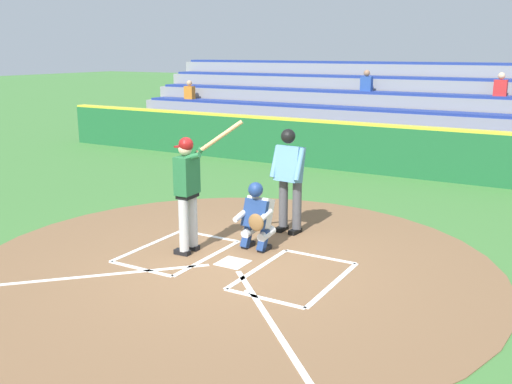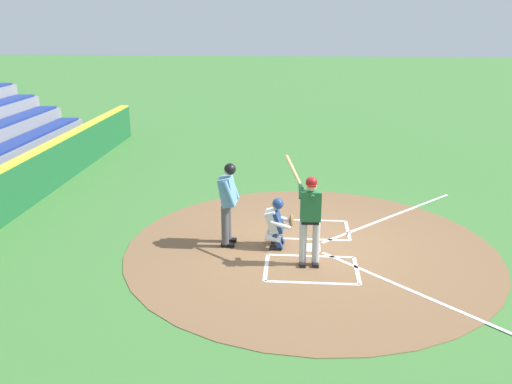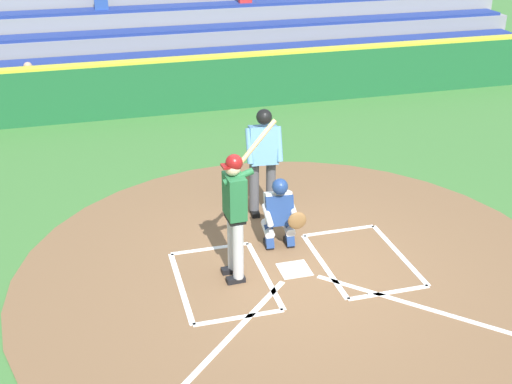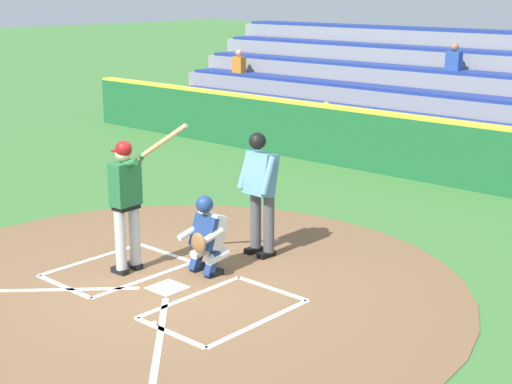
# 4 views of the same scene
# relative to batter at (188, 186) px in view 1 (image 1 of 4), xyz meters

# --- Properties ---
(ground_plane) EXTENTS (120.00, 120.00, 0.00)m
(ground_plane) POSITION_rel_batter_xyz_m (-0.85, 0.06, -1.10)
(ground_plane) COLOR #427A38
(dirt_circle) EXTENTS (8.00, 8.00, 0.01)m
(dirt_circle) POSITION_rel_batter_xyz_m (-0.85, 0.06, -1.09)
(dirt_circle) COLOR brown
(dirt_circle) RESTS_ON ground
(home_plate_and_chalk) EXTENTS (7.93, 4.91, 0.01)m
(home_plate_and_chalk) POSITION_rel_batter_xyz_m (-0.85, 0.94, -1.08)
(home_plate_and_chalk) COLOR white
(home_plate_and_chalk) RESTS_ON dirt_circle
(batter) EXTENTS (0.91, 0.75, 2.13)m
(batter) POSITION_rel_batter_xyz_m (0.00, 0.00, 0.00)
(batter) COLOR #BCBCBC
(batter) RESTS_ON ground
(catcher) EXTENTS (0.59, 0.64, 1.13)m
(catcher) POSITION_rel_batter_xyz_m (-0.85, -0.67, -0.51)
(catcher) COLOR black
(catcher) RESTS_ON ground
(plate_umpire) EXTENTS (0.60, 0.44, 1.86)m
(plate_umpire) POSITION_rel_batter_xyz_m (-0.89, -1.74, -0.02)
(plate_umpire) COLOR #4C4C51
(plate_umpire) RESTS_ON ground
(baseball) EXTENTS (0.07, 0.07, 0.07)m
(baseball) POSITION_rel_batter_xyz_m (-1.63, 0.95, -1.06)
(baseball) COLOR white
(baseball) RESTS_ON ground
(backstop_wall) EXTENTS (22.00, 0.36, 1.31)m
(backstop_wall) POSITION_rel_batter_xyz_m (-0.85, -7.44, -0.45)
(backstop_wall) COLOR #1E6033
(backstop_wall) RESTS_ON ground
(bleacher_stand) EXTENTS (20.00, 5.10, 2.78)m
(bleacher_stand) POSITION_rel_batter_xyz_m (-0.85, -11.27, -0.10)
(bleacher_stand) COLOR gray
(bleacher_stand) RESTS_ON ground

